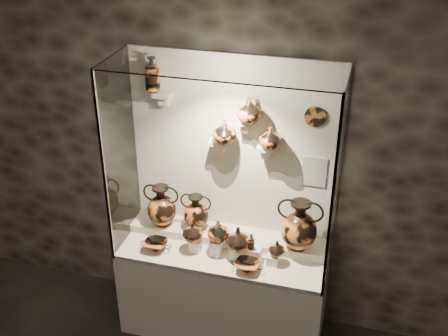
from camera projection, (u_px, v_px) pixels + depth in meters
The scene contains 37 objects.
ceiling at pixel (20, 31), 1.61m from camera, with size 5.00×5.00×0.00m, color white.
wall_back at pixel (234, 150), 4.49m from camera, with size 5.00×0.02×3.20m, color black.
plinth at pixel (223, 292), 4.79m from camera, with size 1.70×0.60×0.80m, color beige.
front_tier at pixel (223, 253), 4.60m from camera, with size 1.68×0.58×0.03m, color beige.
rear_tier at pixel (229, 237), 4.73m from camera, with size 1.70×0.25×0.10m, color beige.
back_panel at pixel (234, 151), 4.49m from camera, with size 1.70×0.03×1.60m, color beige.
glass_front at pixel (212, 188), 3.97m from camera, with size 1.70×0.01×1.60m, color white.
glass_left at pixel (120, 155), 4.42m from camera, with size 0.01×0.60×1.60m, color white.
glass_right at pixel (337, 184), 4.02m from camera, with size 0.01×0.60×1.60m, color white.
glass_top at pixel (223, 67), 3.84m from camera, with size 1.70×0.60×0.01m, color white.
frame_post_left at pixel (104, 172), 4.17m from camera, with size 0.02×0.02×1.60m, color gray.
frame_post_right at pixel (332, 204), 3.78m from camera, with size 0.02×0.02×1.60m, color gray.
pedestal_a at pixel (196, 245), 4.57m from camera, with size 0.09×0.09×0.10m, color silver.
pedestal_b at pixel (216, 247), 4.53m from camera, with size 0.09×0.09×0.13m, color silver.
pedestal_c at pixel (236, 253), 4.50m from camera, with size 0.09×0.09×0.09m, color silver.
pedestal_d at pixel (256, 254), 4.45m from camera, with size 0.09×0.09×0.12m, color silver.
pedestal_e at pixel (273, 259), 4.43m from camera, with size 0.09×0.09×0.08m, color silver.
bracket_ul at pixel (163, 94), 4.34m from camera, with size 0.14×0.12×0.04m, color beige.
bracket_ca at pixel (219, 142), 4.40m from camera, with size 0.14×0.12×0.04m, color beige.
bracket_cb at pixel (244, 121), 4.26m from camera, with size 0.10×0.12×0.04m, color beige.
bracket_cc at pixel (267, 148), 4.31m from camera, with size 0.14×0.12×0.04m, color beige.
amphora_left at pixel (162, 206), 4.72m from camera, with size 0.30×0.30×0.37m, color #D16628, non-canonical shape.
amphora_mid at pixel (196, 212), 4.68m from camera, with size 0.26×0.26×0.32m, color #C65323, non-canonical shape.
amphora_right at pixel (299, 225), 4.41m from camera, with size 0.35×0.35×0.43m, color #D16628, non-canonical shape.
jug_a at pixel (193, 232), 4.51m from camera, with size 0.17×0.17×0.17m, color #D16628.
jug_b at pixel (218, 231), 4.46m from camera, with size 0.18×0.18×0.18m, color #C65323.
jug_c at pixel (238, 239), 4.42m from camera, with size 0.19×0.19×0.20m, color #D16628.
jug_e at pixel (277, 248), 4.38m from camera, with size 0.13×0.13×0.13m, color #D16628.
lekythos_small at pixel (251, 241), 4.38m from camera, with size 0.07×0.07×0.15m, color #C65323, non-canonical shape.
kylix_left at pixel (156, 244), 4.59m from camera, with size 0.25×0.21×0.10m, color #C65323, non-canonical shape.
kylix_right at pixel (247, 265), 4.35m from camera, with size 0.24×0.20×0.10m, color #D16628, non-canonical shape.
lekythos_tall at pixel (152, 73), 4.26m from camera, with size 0.12×0.12×0.31m, color #D16628, non-canonical shape.
ovoid_vase_a at pixel (224, 132), 4.30m from camera, with size 0.18×0.18×0.19m, color #C65323.
ovoid_vase_b at pixel (249, 110), 4.15m from camera, with size 0.19×0.19×0.19m, color #C65323.
ovoid_vase_c at pixel (270, 137), 4.22m from camera, with size 0.17×0.17×0.17m, color #C65323.
wall_plate at pixel (315, 117), 4.14m from camera, with size 0.16×0.16×0.02m, color #9B4A1E.
info_placard at pixel (314, 172), 4.36m from camera, with size 0.19×0.01×0.25m, color beige.
Camera 1 is at (0.99, -1.39, 3.62)m, focal length 45.00 mm.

